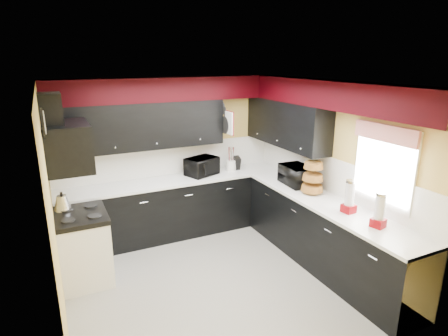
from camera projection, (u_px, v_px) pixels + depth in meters
name	position (u px, v px, depth m)	size (l,w,h in m)	color
ground	(215.00, 280.00, 4.87)	(3.60, 3.60, 0.00)	gray
wall_back	(169.00, 156.00, 6.07)	(3.60, 0.06, 2.50)	#E0C666
wall_right	(331.00, 171.00, 5.26)	(0.06, 3.60, 2.50)	#E0C666
wall_left	(52.00, 215.00, 3.77)	(0.06, 3.60, 2.50)	#E0C666
ceiling	(214.00, 83.00, 4.16)	(3.60, 3.60, 0.06)	white
cab_back	(177.00, 208.00, 6.04)	(3.60, 0.60, 0.90)	black
cab_right	(324.00, 235.00, 5.10)	(0.60, 3.00, 0.90)	black
counter_back	(176.00, 180.00, 5.91)	(3.62, 0.64, 0.04)	white
counter_right	(327.00, 203.00, 4.97)	(0.64, 3.02, 0.04)	white
splash_back	(170.00, 159.00, 6.08)	(3.60, 0.02, 0.50)	white
splash_right	(330.00, 175.00, 5.27)	(0.02, 3.60, 0.50)	white
upper_back	(139.00, 126.00, 5.56)	(2.60, 0.35, 0.70)	black
upper_right	(286.00, 123.00, 5.81)	(0.35, 1.80, 0.70)	black
soffit_back	(170.00, 89.00, 5.61)	(3.60, 0.36, 0.35)	black
soffit_right	(337.00, 95.00, 4.73)	(0.36, 3.24, 0.35)	black
stove	(84.00, 249.00, 4.78)	(0.60, 0.75, 0.86)	white
cooktop	(80.00, 216.00, 4.65)	(0.62, 0.77, 0.06)	black
hood	(68.00, 146.00, 4.37)	(0.50, 0.78, 0.55)	black
hood_duct	(51.00, 111.00, 4.20)	(0.24, 0.40, 0.40)	black
window	(384.00, 166.00, 4.39)	(0.03, 0.86, 0.96)	white
valance	(385.00, 133.00, 4.26)	(0.04, 0.88, 0.20)	red
pan_top	(221.00, 108.00, 5.99)	(0.03, 0.22, 0.40)	black
pan_mid	(225.00, 125.00, 5.94)	(0.03, 0.28, 0.46)	black
pan_low	(218.00, 124.00, 6.18)	(0.03, 0.24, 0.42)	black
cut_board	(229.00, 123.00, 5.83)	(0.03, 0.26, 0.35)	white
baskets	(313.00, 177.00, 5.21)	(0.27, 0.27, 0.50)	brown
clock	(43.00, 123.00, 3.75)	(0.03, 0.30, 0.30)	black
deco_plate	(355.00, 102.00, 4.66)	(0.03, 0.24, 0.24)	white
toaster_oven	(202.00, 166.00, 6.07)	(0.49, 0.41, 0.29)	black
microwave	(297.00, 175.00, 5.60)	(0.53, 0.36, 0.29)	black
utensil_crock	(231.00, 165.00, 6.33)	(0.16, 0.16, 0.18)	white
knife_block	(236.00, 163.00, 6.37)	(0.10, 0.14, 0.22)	black
kettle	(62.00, 203.00, 4.73)	(0.21, 0.21, 0.19)	#BABBBF
dispenser_a	(350.00, 198.00, 4.57)	(0.14, 0.14, 0.39)	#720205
dispenser_b	(379.00, 211.00, 4.17)	(0.14, 0.14, 0.38)	maroon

